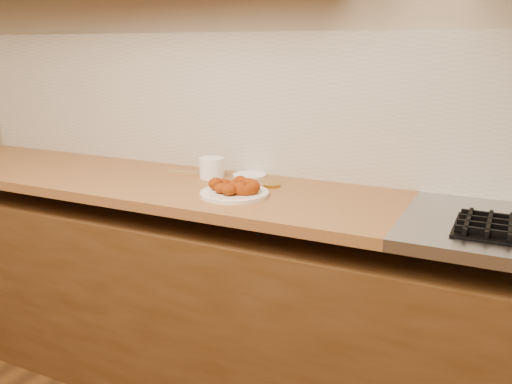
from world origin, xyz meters
TOP-DOWN VIEW (x-y plane):
  - wall_back at (0.00, 2.00)m, footprint 4.00×0.02m
  - base_cabinet at (0.00, 1.69)m, footprint 3.60×0.60m
  - butcher_block at (-0.65, 1.69)m, footprint 2.30×0.62m
  - backsplash at (0.00, 1.99)m, footprint 3.60×0.02m
  - donut_plate at (-0.11, 1.61)m, footprint 0.26×0.26m
  - ring_donut at (-0.08, 1.62)m, footprint 0.17×0.18m
  - fried_dough_chunks at (-0.14, 1.61)m, footprint 0.18×0.19m
  - plastic_tub at (-0.33, 1.82)m, footprint 0.12×0.12m
  - tub_lid at (-0.20, 1.92)m, footprint 0.18×0.18m
  - brass_jar_lid at (-0.04, 1.79)m, footprint 0.08×0.08m
  - wooden_utensil at (-0.48, 1.83)m, footprint 0.16×0.06m

SIDE VIEW (x-z plane):
  - base_cabinet at x=0.00m, z-range 0.00..0.77m
  - butcher_block at x=-0.65m, z-range 0.86..0.90m
  - tub_lid at x=-0.20m, z-range 0.90..0.91m
  - brass_jar_lid at x=-0.04m, z-range 0.90..0.91m
  - wooden_utensil at x=-0.48m, z-range 0.90..0.91m
  - donut_plate at x=-0.11m, z-range 0.90..0.91m
  - ring_donut at x=-0.08m, z-range 0.91..0.96m
  - fried_dough_chunks at x=-0.14m, z-range 0.91..0.96m
  - plastic_tub at x=-0.33m, z-range 0.90..0.99m
  - backsplash at x=0.00m, z-range 0.90..1.50m
  - wall_back at x=0.00m, z-range 0.00..2.70m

